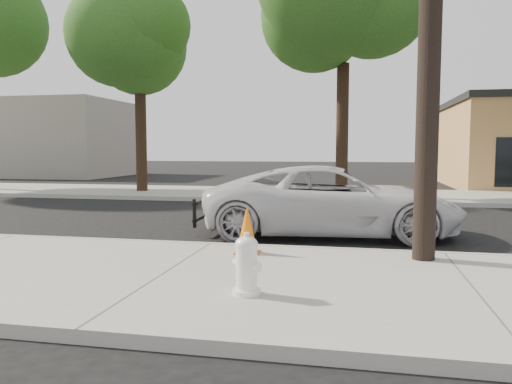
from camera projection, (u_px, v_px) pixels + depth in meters
ground at (238, 232)px, 11.06m from camera, size 120.00×120.00×0.00m
near_sidewalk at (164, 278)px, 6.86m from camera, size 90.00×4.40×0.15m
far_sidewalk at (290, 194)px, 19.35m from camera, size 90.00×5.00×0.15m
curb_near at (211, 247)px, 9.01m from camera, size 90.00×0.12×0.16m
building_far at (25, 139)px, 34.36m from camera, size 14.00×8.00×5.00m
tree_b at (142, 39)px, 19.55m from camera, size 4.34×4.20×8.45m
tree_c at (350, 4)px, 17.47m from camera, size 4.96×4.80×9.55m
police_cruiser at (332, 201)px, 10.59m from camera, size 5.57×2.98×1.49m
fire_hydrant at (247, 266)px, 5.82m from camera, size 0.37×0.33×0.69m
traffic_cone at (247, 230)px, 8.14m from camera, size 0.43×0.43×0.78m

